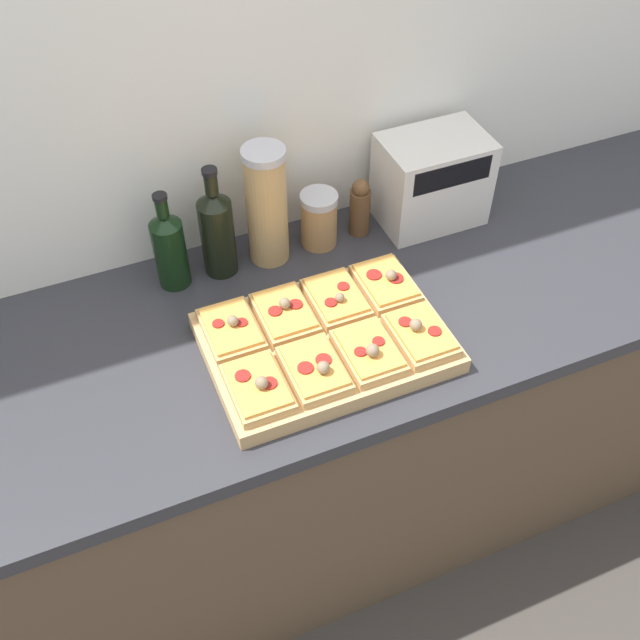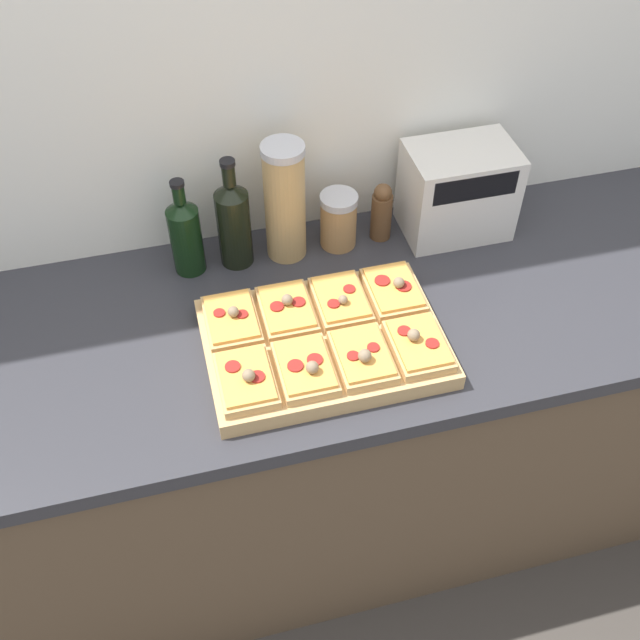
# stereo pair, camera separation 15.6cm
# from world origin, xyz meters

# --- Properties ---
(ground_plane) EXTENTS (12.00, 12.00, 0.00)m
(ground_plane) POSITION_xyz_m (0.00, 0.00, 0.00)
(ground_plane) COLOR #3D3833
(wall_back) EXTENTS (6.00, 0.06, 2.50)m
(wall_back) POSITION_xyz_m (0.00, 0.67, 1.25)
(wall_back) COLOR silver
(wall_back) RESTS_ON ground_plane
(kitchen_counter) EXTENTS (2.63, 0.67, 0.88)m
(kitchen_counter) POSITION_xyz_m (0.00, 0.32, 0.44)
(kitchen_counter) COLOR brown
(kitchen_counter) RESTS_ON ground_plane
(cutting_board) EXTENTS (0.49, 0.35, 0.04)m
(cutting_board) POSITION_xyz_m (0.03, 0.22, 0.90)
(cutting_board) COLOR tan
(cutting_board) RESTS_ON kitchen_counter
(pizza_slice_back_left) EXTENTS (0.11, 0.16, 0.05)m
(pizza_slice_back_left) POSITION_xyz_m (-0.15, 0.30, 0.94)
(pizza_slice_back_left) COLOR tan
(pizza_slice_back_left) RESTS_ON cutting_board
(pizza_slice_back_midleft) EXTENTS (0.11, 0.16, 0.05)m
(pizza_slice_back_midleft) POSITION_xyz_m (-0.03, 0.30, 0.94)
(pizza_slice_back_midleft) COLOR tan
(pizza_slice_back_midleft) RESTS_ON cutting_board
(pizza_slice_back_midright) EXTENTS (0.11, 0.16, 0.05)m
(pizza_slice_back_midright) POSITION_xyz_m (0.09, 0.30, 0.94)
(pizza_slice_back_midright) COLOR tan
(pizza_slice_back_midright) RESTS_ON cutting_board
(pizza_slice_back_right) EXTENTS (0.11, 0.16, 0.05)m
(pizza_slice_back_right) POSITION_xyz_m (0.21, 0.30, 0.94)
(pizza_slice_back_right) COLOR tan
(pizza_slice_back_right) RESTS_ON cutting_board
(pizza_slice_front_left) EXTENTS (0.11, 0.16, 0.05)m
(pizza_slice_front_left) POSITION_xyz_m (-0.15, 0.14, 0.94)
(pizza_slice_front_left) COLOR tan
(pizza_slice_front_left) RESTS_ON cutting_board
(pizza_slice_front_midleft) EXTENTS (0.11, 0.16, 0.05)m
(pizza_slice_front_midleft) POSITION_xyz_m (-0.03, 0.14, 0.94)
(pizza_slice_front_midleft) COLOR tan
(pizza_slice_front_midleft) RESTS_ON cutting_board
(pizza_slice_front_midright) EXTENTS (0.11, 0.16, 0.06)m
(pizza_slice_front_midright) POSITION_xyz_m (0.09, 0.14, 0.94)
(pizza_slice_front_midright) COLOR tan
(pizza_slice_front_midright) RESTS_ON cutting_board
(pizza_slice_front_right) EXTENTS (0.11, 0.16, 0.05)m
(pizza_slice_front_right) POSITION_xyz_m (0.21, 0.14, 0.94)
(pizza_slice_front_right) COLOR tan
(pizza_slice_front_right) RESTS_ON cutting_board
(olive_oil_bottle) EXTENTS (0.07, 0.07, 0.25)m
(olive_oil_bottle) POSITION_xyz_m (-0.20, 0.55, 0.99)
(olive_oil_bottle) COLOR black
(olive_oil_bottle) RESTS_ON kitchen_counter
(wine_bottle) EXTENTS (0.08, 0.08, 0.28)m
(wine_bottle) POSITION_xyz_m (-0.09, 0.55, 1.00)
(wine_bottle) COLOR black
(wine_bottle) RESTS_ON kitchen_counter
(grain_jar_tall) EXTENTS (0.10, 0.10, 0.30)m
(grain_jar_tall) POSITION_xyz_m (0.03, 0.55, 1.03)
(grain_jar_tall) COLOR tan
(grain_jar_tall) RESTS_ON kitchen_counter
(grain_jar_short) EXTENTS (0.09, 0.09, 0.14)m
(grain_jar_short) POSITION_xyz_m (0.15, 0.55, 0.96)
(grain_jar_short) COLOR #AD7F4C
(grain_jar_short) RESTS_ON kitchen_counter
(pepper_mill) EXTENTS (0.05, 0.05, 0.15)m
(pepper_mill) POSITION_xyz_m (0.26, 0.55, 0.96)
(pepper_mill) COLOR brown
(pepper_mill) RESTS_ON kitchen_counter
(toaster_oven) EXTENTS (0.28, 0.17, 0.22)m
(toaster_oven) POSITION_xyz_m (0.45, 0.53, 1.00)
(toaster_oven) COLOR beige
(toaster_oven) RESTS_ON kitchen_counter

